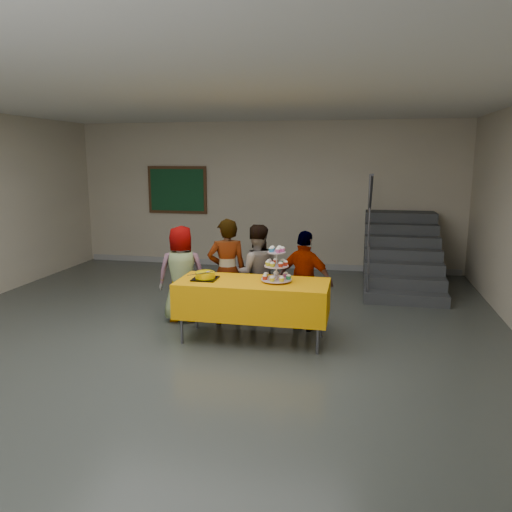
{
  "coord_description": "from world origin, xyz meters",
  "views": [
    {
      "loc": [
        1.93,
        -5.16,
        2.27
      ],
      "look_at": [
        0.67,
        0.9,
        1.05
      ],
      "focal_mm": 35.0,
      "sensor_mm": 36.0,
      "label": 1
    }
  ],
  "objects_px": {
    "bake_table": "(253,298)",
    "schoolchild_d": "(305,281)",
    "schoolchild_b": "(227,272)",
    "cupcake_stand": "(277,267)",
    "staircase": "(400,257)",
    "noticeboard": "(177,190)",
    "schoolchild_c": "(256,273)",
    "schoolchild_a": "(182,274)",
    "bear_cake": "(205,275)"
  },
  "relations": [
    {
      "from": "bear_cake",
      "to": "schoolchild_a",
      "type": "relative_size",
      "value": 0.26
    },
    {
      "from": "cupcake_stand",
      "to": "staircase",
      "type": "bearing_deg",
      "value": 62.84
    },
    {
      "from": "schoolchild_b",
      "to": "noticeboard",
      "type": "height_order",
      "value": "noticeboard"
    },
    {
      "from": "schoolchild_b",
      "to": "schoolchild_c",
      "type": "distance_m",
      "value": 0.42
    },
    {
      "from": "cupcake_stand",
      "to": "staircase",
      "type": "xyz_separation_m",
      "value": [
        1.74,
        3.39,
        -0.47
      ]
    },
    {
      "from": "cupcake_stand",
      "to": "schoolchild_a",
      "type": "relative_size",
      "value": 0.33
    },
    {
      "from": "schoolchild_c",
      "to": "schoolchild_d",
      "type": "bearing_deg",
      "value": 144.24
    },
    {
      "from": "bake_table",
      "to": "noticeboard",
      "type": "distance_m",
      "value": 5.08
    },
    {
      "from": "bear_cake",
      "to": "schoolchild_d",
      "type": "distance_m",
      "value": 1.34
    },
    {
      "from": "schoolchild_b",
      "to": "noticeboard",
      "type": "distance_m",
      "value": 4.31
    },
    {
      "from": "schoolchild_d",
      "to": "staircase",
      "type": "relative_size",
      "value": 0.56
    },
    {
      "from": "bear_cake",
      "to": "schoolchild_d",
      "type": "height_order",
      "value": "schoolchild_d"
    },
    {
      "from": "schoolchild_c",
      "to": "noticeboard",
      "type": "distance_m",
      "value": 4.34
    },
    {
      "from": "schoolchild_a",
      "to": "schoolchild_b",
      "type": "distance_m",
      "value": 0.66
    },
    {
      "from": "schoolchild_a",
      "to": "noticeboard",
      "type": "xyz_separation_m",
      "value": [
        -1.42,
        3.68,
        0.92
      ]
    },
    {
      "from": "bear_cake",
      "to": "noticeboard",
      "type": "relative_size",
      "value": 0.28
    },
    {
      "from": "cupcake_stand",
      "to": "schoolchild_b",
      "type": "relative_size",
      "value": 0.3
    },
    {
      "from": "cupcake_stand",
      "to": "noticeboard",
      "type": "bearing_deg",
      "value": 124.05
    },
    {
      "from": "schoolchild_a",
      "to": "noticeboard",
      "type": "distance_m",
      "value": 4.05
    },
    {
      "from": "bear_cake",
      "to": "noticeboard",
      "type": "bearing_deg",
      "value": 114.53
    },
    {
      "from": "schoolchild_a",
      "to": "staircase",
      "type": "relative_size",
      "value": 0.56
    },
    {
      "from": "schoolchild_b",
      "to": "schoolchild_c",
      "type": "height_order",
      "value": "schoolchild_b"
    },
    {
      "from": "bake_table",
      "to": "cupcake_stand",
      "type": "xyz_separation_m",
      "value": [
        0.29,
        0.04,
        0.4
      ]
    },
    {
      "from": "bake_table",
      "to": "schoolchild_c",
      "type": "height_order",
      "value": "schoolchild_c"
    },
    {
      "from": "cupcake_stand",
      "to": "schoolchild_c",
      "type": "xyz_separation_m",
      "value": [
        -0.41,
        0.75,
        -0.27
      ]
    },
    {
      "from": "schoolchild_c",
      "to": "staircase",
      "type": "xyz_separation_m",
      "value": [
        2.15,
        2.63,
        -0.2
      ]
    },
    {
      "from": "cupcake_stand",
      "to": "schoolchild_a",
      "type": "height_order",
      "value": "schoolchild_a"
    },
    {
      "from": "schoolchild_c",
      "to": "staircase",
      "type": "relative_size",
      "value": 0.57
    },
    {
      "from": "cupcake_stand",
      "to": "schoolchild_c",
      "type": "bearing_deg",
      "value": 118.65
    },
    {
      "from": "schoolchild_c",
      "to": "bake_table",
      "type": "bearing_deg",
      "value": 81.98
    },
    {
      "from": "bake_table",
      "to": "schoolchild_a",
      "type": "height_order",
      "value": "schoolchild_a"
    },
    {
      "from": "staircase",
      "to": "noticeboard",
      "type": "xyz_separation_m",
      "value": [
        -4.59,
        0.84,
        1.11
      ]
    },
    {
      "from": "schoolchild_a",
      "to": "schoolchild_c",
      "type": "xyz_separation_m",
      "value": [
        1.02,
        0.21,
        0.01
      ]
    },
    {
      "from": "schoolchild_a",
      "to": "staircase",
      "type": "bearing_deg",
      "value": -153.23
    },
    {
      "from": "schoolchild_c",
      "to": "schoolchild_b",
      "type": "bearing_deg",
      "value": 12.97
    },
    {
      "from": "schoolchild_b",
      "to": "bake_table",
      "type": "bearing_deg",
      "value": 108.96
    },
    {
      "from": "cupcake_stand",
      "to": "bear_cake",
      "type": "xyz_separation_m",
      "value": [
        -0.9,
        -0.07,
        -0.12
      ]
    },
    {
      "from": "cupcake_stand",
      "to": "bear_cake",
      "type": "bearing_deg",
      "value": -175.85
    },
    {
      "from": "bear_cake",
      "to": "staircase",
      "type": "relative_size",
      "value": 0.15
    },
    {
      "from": "bake_table",
      "to": "cupcake_stand",
      "type": "relative_size",
      "value": 4.22
    },
    {
      "from": "bake_table",
      "to": "staircase",
      "type": "distance_m",
      "value": 3.98
    },
    {
      "from": "schoolchild_d",
      "to": "schoolchild_b",
      "type": "bearing_deg",
      "value": 15.88
    },
    {
      "from": "staircase",
      "to": "noticeboard",
      "type": "height_order",
      "value": "noticeboard"
    },
    {
      "from": "bear_cake",
      "to": "schoolchild_b",
      "type": "distance_m",
      "value": 0.63
    },
    {
      "from": "noticeboard",
      "to": "bake_table",
      "type": "bearing_deg",
      "value": -58.97
    },
    {
      "from": "schoolchild_a",
      "to": "noticeboard",
      "type": "bearing_deg",
      "value": -84.02
    },
    {
      "from": "bear_cake",
      "to": "cupcake_stand",
      "type": "bearing_deg",
      "value": 4.15
    },
    {
      "from": "bake_table",
      "to": "schoolchild_b",
      "type": "distance_m",
      "value": 0.78
    },
    {
      "from": "schoolchild_a",
      "to": "schoolchild_b",
      "type": "relative_size",
      "value": 0.92
    },
    {
      "from": "bake_table",
      "to": "schoolchild_d",
      "type": "height_order",
      "value": "schoolchild_d"
    }
  ]
}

